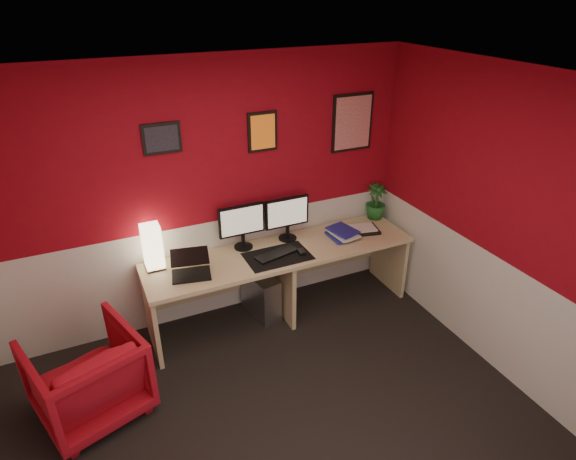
{
  "coord_description": "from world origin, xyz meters",
  "views": [
    {
      "loc": [
        -0.97,
        -2.21,
        3.0
      ],
      "look_at": [
        0.6,
        1.21,
        1.05
      ],
      "focal_mm": 29.91,
      "sensor_mm": 36.0,
      "label": 1
    }
  ],
  "objects_px": {
    "shoji_lamp": "(153,248)",
    "armchair": "(87,376)",
    "laptop": "(190,265)",
    "zen_tray": "(361,230)",
    "monitor_left": "(242,220)",
    "pc_tower": "(261,295)",
    "monitor_right": "(288,212)",
    "potted_plant": "(376,202)",
    "desk": "(282,283)"
  },
  "relations": [
    {
      "from": "armchair",
      "to": "desk",
      "type": "bearing_deg",
      "value": 177.4
    },
    {
      "from": "shoji_lamp",
      "to": "monitor_right",
      "type": "xyz_separation_m",
      "value": [
        1.3,
        0.0,
        0.09
      ]
    },
    {
      "from": "shoji_lamp",
      "to": "potted_plant",
      "type": "height_order",
      "value": "shoji_lamp"
    },
    {
      "from": "desk",
      "to": "armchair",
      "type": "xyz_separation_m",
      "value": [
        -1.84,
        -0.52,
        -0.02
      ]
    },
    {
      "from": "desk",
      "to": "laptop",
      "type": "bearing_deg",
      "value": -175.26
    },
    {
      "from": "potted_plant",
      "to": "pc_tower",
      "type": "bearing_deg",
      "value": -173.97
    },
    {
      "from": "monitor_left",
      "to": "potted_plant",
      "type": "xyz_separation_m",
      "value": [
        1.51,
        0.02,
        -0.1
      ]
    },
    {
      "from": "desk",
      "to": "monitor_left",
      "type": "height_order",
      "value": "monitor_left"
    },
    {
      "from": "zen_tray",
      "to": "pc_tower",
      "type": "relative_size",
      "value": 0.78
    },
    {
      "from": "shoji_lamp",
      "to": "laptop",
      "type": "xyz_separation_m",
      "value": [
        0.26,
        -0.26,
        -0.09
      ]
    },
    {
      "from": "desk",
      "to": "monitor_right",
      "type": "distance_m",
      "value": 0.7
    },
    {
      "from": "monitor_right",
      "to": "shoji_lamp",
      "type": "bearing_deg",
      "value": -179.9
    },
    {
      "from": "shoji_lamp",
      "to": "monitor_left",
      "type": "height_order",
      "value": "monitor_left"
    },
    {
      "from": "potted_plant",
      "to": "armchair",
      "type": "distance_m",
      "value": 3.19
    },
    {
      "from": "laptop",
      "to": "pc_tower",
      "type": "bearing_deg",
      "value": 24.55
    },
    {
      "from": "shoji_lamp",
      "to": "monitor_right",
      "type": "relative_size",
      "value": 0.69
    },
    {
      "from": "desk",
      "to": "potted_plant",
      "type": "xyz_separation_m",
      "value": [
        1.21,
        0.23,
        0.56
      ]
    },
    {
      "from": "desk",
      "to": "monitor_right",
      "type": "height_order",
      "value": "monitor_right"
    },
    {
      "from": "monitor_left",
      "to": "potted_plant",
      "type": "bearing_deg",
      "value": 0.89
    },
    {
      "from": "shoji_lamp",
      "to": "zen_tray",
      "type": "height_order",
      "value": "shoji_lamp"
    },
    {
      "from": "potted_plant",
      "to": "armchair",
      "type": "bearing_deg",
      "value": -166.16
    },
    {
      "from": "potted_plant",
      "to": "shoji_lamp",
      "type": "bearing_deg",
      "value": -178.98
    },
    {
      "from": "desk",
      "to": "zen_tray",
      "type": "height_order",
      "value": "zen_tray"
    },
    {
      "from": "zen_tray",
      "to": "pc_tower",
      "type": "distance_m",
      "value": 1.21
    },
    {
      "from": "laptop",
      "to": "monitor_right",
      "type": "relative_size",
      "value": 0.57
    },
    {
      "from": "monitor_right",
      "to": "armchair",
      "type": "bearing_deg",
      "value": -160.37
    },
    {
      "from": "monitor_left",
      "to": "monitor_right",
      "type": "height_order",
      "value": "same"
    },
    {
      "from": "desk",
      "to": "monitor_right",
      "type": "bearing_deg",
      "value": 51.47
    },
    {
      "from": "monitor_left",
      "to": "shoji_lamp",
      "type": "bearing_deg",
      "value": -178.75
    },
    {
      "from": "laptop",
      "to": "zen_tray",
      "type": "xyz_separation_m",
      "value": [
        1.79,
        0.1,
        -0.09
      ]
    },
    {
      "from": "laptop",
      "to": "shoji_lamp",
      "type": "bearing_deg",
      "value": 146.02
    },
    {
      "from": "potted_plant",
      "to": "pc_tower",
      "type": "height_order",
      "value": "potted_plant"
    },
    {
      "from": "laptop",
      "to": "monitor_left",
      "type": "height_order",
      "value": "monitor_left"
    },
    {
      "from": "laptop",
      "to": "monitor_right",
      "type": "xyz_separation_m",
      "value": [
        1.04,
        0.27,
        0.18
      ]
    },
    {
      "from": "monitor_right",
      "to": "zen_tray",
      "type": "height_order",
      "value": "monitor_right"
    },
    {
      "from": "laptop",
      "to": "zen_tray",
      "type": "bearing_deg",
      "value": 15.0
    },
    {
      "from": "monitor_left",
      "to": "zen_tray",
      "type": "bearing_deg",
      "value": -8.47
    },
    {
      "from": "shoji_lamp",
      "to": "monitor_right",
      "type": "distance_m",
      "value": 1.3
    },
    {
      "from": "shoji_lamp",
      "to": "armchair",
      "type": "relative_size",
      "value": 0.52
    },
    {
      "from": "desk",
      "to": "monitor_left",
      "type": "relative_size",
      "value": 4.48
    },
    {
      "from": "zen_tray",
      "to": "pc_tower",
      "type": "height_order",
      "value": "zen_tray"
    },
    {
      "from": "potted_plant",
      "to": "pc_tower",
      "type": "relative_size",
      "value": 0.85
    },
    {
      "from": "laptop",
      "to": "armchair",
      "type": "height_order",
      "value": "laptop"
    },
    {
      "from": "monitor_right",
      "to": "desk",
      "type": "bearing_deg",
      "value": -128.53
    },
    {
      "from": "pc_tower",
      "to": "armchair",
      "type": "distance_m",
      "value": 1.76
    },
    {
      "from": "monitor_left",
      "to": "laptop",
      "type": "bearing_deg",
      "value": -154.06
    },
    {
      "from": "shoji_lamp",
      "to": "monitor_left",
      "type": "relative_size",
      "value": 0.69
    },
    {
      "from": "monitor_left",
      "to": "pc_tower",
      "type": "height_order",
      "value": "monitor_left"
    },
    {
      "from": "monitor_right",
      "to": "pc_tower",
      "type": "height_order",
      "value": "monitor_right"
    },
    {
      "from": "desk",
      "to": "potted_plant",
      "type": "bearing_deg",
      "value": 10.93
    }
  ]
}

